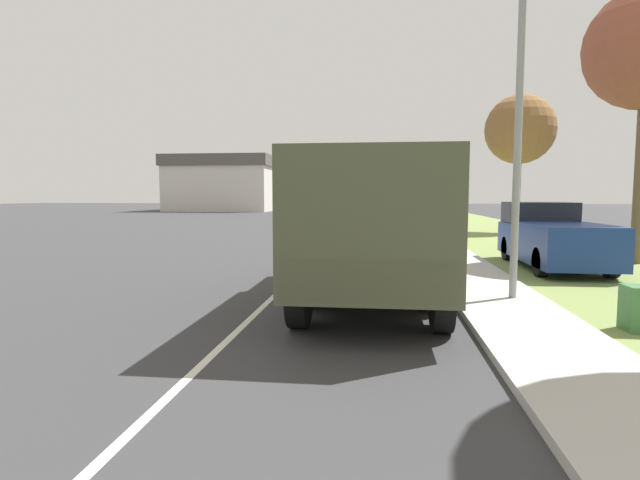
# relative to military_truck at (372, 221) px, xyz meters

# --- Properties ---
(ground_plane) EXTENTS (180.00, 180.00, 0.00)m
(ground_plane) POSITION_rel_military_truck_xyz_m (-2.03, 27.12, -1.59)
(ground_plane) COLOR #38383A
(lane_centre_stripe) EXTENTS (0.12, 120.00, 0.00)m
(lane_centre_stripe) POSITION_rel_military_truck_xyz_m (-2.03, 27.12, -1.59)
(lane_centre_stripe) COLOR silver
(lane_centre_stripe) RESTS_ON ground
(sidewalk_right) EXTENTS (1.80, 120.00, 0.12)m
(sidewalk_right) POSITION_rel_military_truck_xyz_m (2.47, 27.12, -1.53)
(sidewalk_right) COLOR beige
(sidewalk_right) RESTS_ON ground
(grass_strip_right) EXTENTS (7.00, 120.00, 0.02)m
(grass_strip_right) POSITION_rel_military_truck_xyz_m (6.87, 27.12, -1.58)
(grass_strip_right) COLOR olive
(grass_strip_right) RESTS_ON ground
(military_truck) EXTENTS (2.50, 7.06, 2.77)m
(military_truck) POSITION_rel_military_truck_xyz_m (0.00, 0.00, 0.00)
(military_truck) COLOR #474C38
(military_truck) RESTS_ON ground
(car_nearest_ahead) EXTENTS (1.75, 4.38, 1.64)m
(car_nearest_ahead) POSITION_rel_military_truck_xyz_m (-0.38, 10.09, -0.86)
(car_nearest_ahead) COLOR silver
(car_nearest_ahead) RESTS_ON ground
(car_second_ahead) EXTENTS (1.79, 4.20, 1.38)m
(car_second_ahead) POSITION_rel_military_truck_xyz_m (-3.54, 21.35, -0.96)
(car_second_ahead) COLOR tan
(car_second_ahead) RESTS_ON ground
(car_third_ahead) EXTENTS (1.76, 4.51, 1.62)m
(car_third_ahead) POSITION_rel_military_truck_xyz_m (-3.79, 36.06, -0.87)
(car_third_ahead) COLOR silver
(car_third_ahead) RESTS_ON ground
(pickup_truck) EXTENTS (1.94, 5.05, 1.86)m
(pickup_truck) POSITION_rel_military_truck_xyz_m (5.09, 5.24, -0.69)
(pickup_truck) COLOR navy
(pickup_truck) RESTS_ON grass_strip_right
(lamp_post) EXTENTS (1.69, 0.24, 6.42)m
(lamp_post) POSITION_rel_military_truck_xyz_m (2.50, 0.07, 2.39)
(lamp_post) COLOR gray
(lamp_post) RESTS_ON sidewalk_right
(tree_far_right) EXTENTS (3.82, 3.82, 7.65)m
(tree_far_right) POSITION_rel_military_truck_xyz_m (7.86, 19.48, 4.14)
(tree_far_right) COLOR #4C3D2D
(tree_far_right) RESTS_ON grass_strip_right
(building_distant) EXTENTS (14.05, 12.67, 7.28)m
(building_distant) POSITION_rel_military_truck_xyz_m (-20.83, 56.72, 2.09)
(building_distant) COLOR beige
(building_distant) RESTS_ON ground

